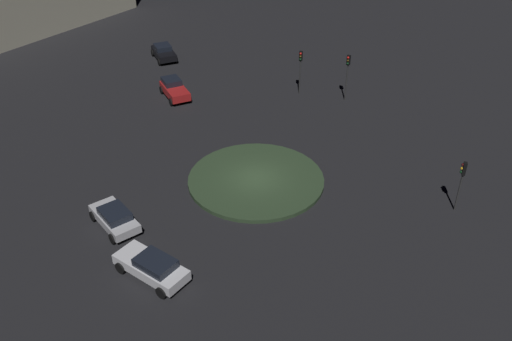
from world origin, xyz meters
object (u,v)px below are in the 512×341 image
object	(u,v)px
car_white	(152,266)
traffic_light_northwest	(462,177)
car_black	(164,52)
traffic_light_southwest	(300,64)
car_red	(174,89)
car_silver	(115,217)
traffic_light_southwest_near	(348,69)

from	to	relation	value
car_white	traffic_light_northwest	bearing A→B (deg)	-125.31
car_black	traffic_light_southwest	distance (m)	16.40
car_red	traffic_light_southwest	xyz separation A→B (m)	(-11.12, 3.31, 2.17)
car_silver	traffic_light_southwest_near	distance (m)	25.20
car_silver	car_white	xyz separation A→B (m)	(-1.36, 5.32, 0.04)
traffic_light_southwest	traffic_light_southwest_near	world-z (taller)	traffic_light_southwest_near
car_silver	traffic_light_northwest	size ratio (longest dim) A/B	1.15
car_silver	traffic_light_northwest	distance (m)	22.40
car_white	traffic_light_southwest_near	bearing A→B (deg)	-85.09
car_black	traffic_light_southwest_near	xyz separation A→B (m)	(-13.46, 15.45, 2.30)
traffic_light_southwest	car_white	bearing A→B (deg)	-6.77
car_red	traffic_light_southwest	bearing A→B (deg)	67.73
traffic_light_southwest	traffic_light_northwest	xyz separation A→B (m)	(-2.51, 20.01, -0.30)
car_red	traffic_light_southwest	size ratio (longest dim) A/B	0.97
traffic_light_southwest_near	traffic_light_northwest	xyz separation A→B (m)	(0.87, 17.30, -0.41)
car_white	traffic_light_northwest	xyz separation A→B (m)	(-20.15, 0.63, 1.89)
traffic_light_southwest	traffic_light_southwest_near	size ratio (longest dim) A/B	0.96
car_black	traffic_light_southwest_near	world-z (taller)	traffic_light_southwest_near
traffic_light_southwest_near	car_silver	bearing A→B (deg)	-11.36
traffic_light_southwest_near	traffic_light_southwest	bearing A→B (deg)	-77.03
car_silver	traffic_light_southwest	xyz separation A→B (m)	(-19.00, -14.06, 2.24)
car_red	traffic_light_southwest	world-z (taller)	traffic_light_southwest
car_red	traffic_light_northwest	bearing A→B (deg)	24.63
car_red	traffic_light_southwest_near	distance (m)	15.86
traffic_light_northwest	car_white	bearing A→B (deg)	32.49
car_red	traffic_light_southwest_near	bearing A→B (deg)	61.76
car_silver	car_black	world-z (taller)	car_black
car_white	car_red	bearing A→B (deg)	-49.54
car_red	car_black	xyz separation A→B (m)	(-1.04, -9.43, -0.02)
car_silver	traffic_light_southwest_near	world-z (taller)	traffic_light_southwest_near
car_black	traffic_light_southwest	size ratio (longest dim) A/B	0.95
car_white	traffic_light_southwest	bearing A→B (deg)	-75.83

